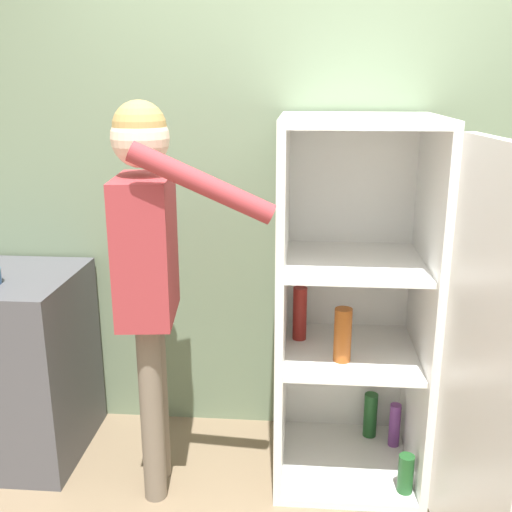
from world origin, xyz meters
The scene contains 3 objects.
wall_back centered at (0.00, 0.98, 1.27)m, with size 7.00×0.06×2.55m.
refrigerator centered at (0.24, 0.51, 0.81)m, with size 0.77×1.30×1.63m.
person centered at (-0.69, 0.38, 1.11)m, with size 0.66×0.51×1.70m.
Camera 1 is at (-0.07, -1.90, 1.77)m, focal length 42.00 mm.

